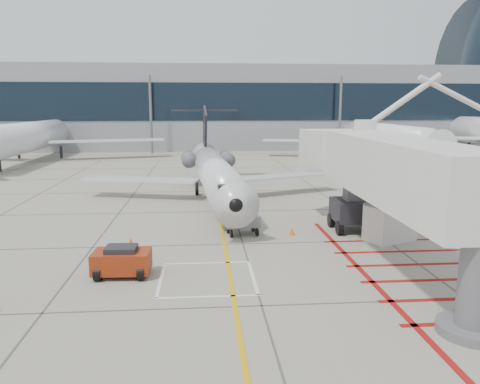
{
  "coord_description": "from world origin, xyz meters",
  "views": [
    {
      "loc": [
        -2.13,
        -20.32,
        7.39
      ],
      "look_at": [
        0.0,
        6.0,
        2.5
      ],
      "focal_mm": 35.0,
      "sensor_mm": 36.0,
      "label": 1
    }
  ],
  "objects": [
    {
      "name": "ground_plane",
      "position": [
        0.0,
        0.0,
        0.0
      ],
      "size": [
        260.0,
        260.0,
        0.0
      ],
      "primitive_type": "plane",
      "color": "#9B9586",
      "rests_on": "ground"
    },
    {
      "name": "regional_jet",
      "position": [
        -1.01,
        13.71,
        3.59
      ],
      "size": [
        23.44,
        28.74,
        7.19
      ],
      "primitive_type": null,
      "rotation": [
        0.0,
        0.0,
        0.06
      ],
      "color": "silver",
      "rests_on": "ground_plane"
    },
    {
      "name": "jet_bridge",
      "position": [
        6.72,
        0.06,
        3.94
      ],
      "size": [
        9.56,
        19.8,
        7.88
      ],
      "primitive_type": null,
      "rotation": [
        0.0,
        0.0,
        -0.01
      ],
      "color": "silver",
      "rests_on": "ground_plane"
    },
    {
      "name": "pushback_tug",
      "position": [
        -5.73,
        -0.36,
        0.71
      ],
      "size": [
        2.5,
        1.62,
        1.43
      ],
      "primitive_type": null,
      "rotation": [
        0.0,
        0.0,
        -0.04
      ],
      "color": "maroon",
      "rests_on": "ground_plane"
    },
    {
      "name": "baggage_cart",
      "position": [
        0.13,
        5.87,
        0.61
      ],
      "size": [
        2.09,
        1.49,
        1.22
      ],
      "primitive_type": null,
      "rotation": [
        0.0,
        0.0,
        0.15
      ],
      "color": "slate",
      "rests_on": "ground_plane"
    },
    {
      "name": "ground_power_unit",
      "position": [
        8.19,
        4.03,
        1.06
      ],
      "size": [
        3.08,
        2.54,
        2.12
      ],
      "primitive_type": null,
      "rotation": [
        0.0,
        0.0,
        0.44
      ],
      "color": "silver",
      "rests_on": "ground_plane"
    },
    {
      "name": "cone_nose",
      "position": [
        -5.95,
        3.8,
        0.28
      ],
      "size": [
        0.4,
        0.4,
        0.55
      ],
      "primitive_type": "cone",
      "color": "#ED480C",
      "rests_on": "ground_plane"
    },
    {
      "name": "cone_side",
      "position": [
        2.97,
        5.52,
        0.24
      ],
      "size": [
        0.35,
        0.35,
        0.49
      ],
      "primitive_type": "cone",
      "color": "#FE640D",
      "rests_on": "ground_plane"
    },
    {
      "name": "terminal_building",
      "position": [
        10.0,
        70.0,
        7.0
      ],
      "size": [
        180.0,
        28.0,
        14.0
      ],
      "primitive_type": "cube",
      "color": "gray",
      "rests_on": "ground_plane"
    },
    {
      "name": "terminal_glass_band",
      "position": [
        10.0,
        55.95,
        8.0
      ],
      "size": [
        180.0,
        0.1,
        6.0
      ],
      "primitive_type": "cube",
      "color": "black",
      "rests_on": "ground_plane"
    },
    {
      "name": "bg_aircraft_b",
      "position": [
        -25.09,
        46.0,
        5.84
      ],
      "size": [
        35.02,
        38.91,
        11.67
      ],
      "primitive_type": null,
      "color": "silver",
      "rests_on": "ground_plane"
    },
    {
      "name": "bg_aircraft_c",
      "position": [
        23.24,
        46.0,
        5.49
      ],
      "size": [
        32.93,
        36.59,
        10.98
      ],
      "primitive_type": null,
      "color": "silver",
      "rests_on": "ground_plane"
    }
  ]
}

